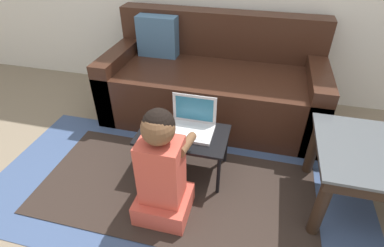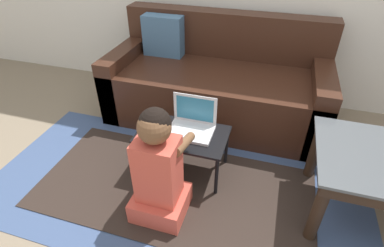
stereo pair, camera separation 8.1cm
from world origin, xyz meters
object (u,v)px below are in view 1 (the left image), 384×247
person_seated (162,171)px  laptop (191,126)px  laptop_desk (183,138)px  computer_mouse (160,129)px  couch (212,83)px

person_seated → laptop: bearing=82.0°
laptop_desk → computer_mouse: (-0.16, -0.01, 0.06)m
couch → computer_mouse: bearing=-103.5°
computer_mouse → person_seated: size_ratio=0.13×
couch → laptop_desk: size_ratio=3.03×
laptop → computer_mouse: 0.22m
couch → laptop: (0.00, -0.78, 0.07)m
laptop_desk → laptop: (0.05, 0.05, 0.08)m
laptop → person_seated: 0.45m
computer_mouse → laptop_desk: bearing=5.3°
couch → computer_mouse: size_ratio=19.30×
computer_mouse → person_seated: (0.14, -0.38, -0.00)m
laptop_desk → person_seated: size_ratio=0.80×
computer_mouse → person_seated: person_seated is taller
couch → computer_mouse: couch is taller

